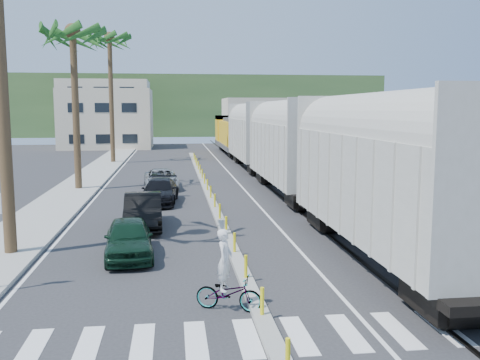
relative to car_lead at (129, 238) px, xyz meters
name	(u,v)px	position (x,y,z in m)	size (l,w,h in m)	color
ground	(256,306)	(3.76, -5.28, -0.70)	(140.00, 140.00, 0.00)	#28282B
sidewalk	(83,183)	(-4.74, 19.72, -0.62)	(3.00, 90.00, 0.15)	gray
rails	(264,176)	(8.76, 22.72, -0.67)	(1.56, 100.00, 0.06)	black
median	(207,191)	(3.76, 14.68, -0.61)	(0.45, 60.00, 0.85)	gray
crosswalk	(269,337)	(3.76, -7.28, -0.69)	(14.00, 2.20, 0.01)	silver
lane_markings	(173,182)	(1.61, 19.72, -0.70)	(9.42, 90.00, 0.01)	silver
freight_train	(272,142)	(8.76, 19.15, 2.21)	(3.00, 60.94, 5.85)	#A7A699
palm_trees	(77,22)	(-4.34, 17.42, 10.11)	(3.50, 37.20, 13.75)	brown
buildings	(145,115)	(-2.66, 66.38, 3.66)	(38.00, 27.00, 10.00)	beige
hillside	(182,106)	(3.76, 94.72, 5.30)	(80.00, 20.00, 12.00)	#385628
car_lead	(129,238)	(0.00, 0.00, 0.00)	(1.97, 4.22, 1.40)	black
car_second	(143,211)	(0.25, 4.84, 0.06)	(1.80, 4.69, 1.52)	black
car_third	(160,191)	(0.84, 11.07, -0.02)	(2.28, 4.84, 1.36)	black
car_rear	(161,179)	(0.80, 16.82, -0.05)	(2.50, 4.81, 1.30)	#9EA1A3
cyclist	(228,285)	(2.98, -5.50, -0.02)	(1.85, 2.21, 2.18)	#9EA0A5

